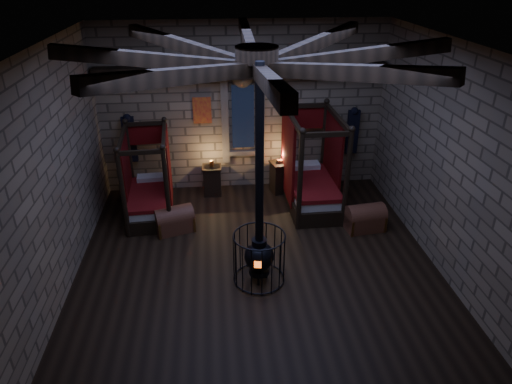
{
  "coord_description": "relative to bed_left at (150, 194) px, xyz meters",
  "views": [
    {
      "loc": [
        -0.74,
        -7.45,
        5.41
      ],
      "look_at": [
        0.05,
        0.6,
        1.26
      ],
      "focal_mm": 32.0,
      "sensor_mm": 36.0,
      "label": 1
    }
  ],
  "objects": [
    {
      "name": "room",
      "position": [
        2.29,
        -2.12,
        3.25
      ],
      "size": [
        7.02,
        7.02,
        4.29
      ],
      "color": "black",
      "rests_on": "ground"
    },
    {
      "name": "nightstand_left",
      "position": [
        1.46,
        0.85,
        -0.1
      ],
      "size": [
        0.49,
        0.47,
        0.93
      ],
      "rotation": [
        0.0,
        0.0,
        -0.03
      ],
      "color": "black",
      "rests_on": "ground"
    },
    {
      "name": "nightstand_right",
      "position": [
        3.22,
        0.82,
        -0.08
      ],
      "size": [
        0.6,
        0.59,
        0.89
      ],
      "rotation": [
        0.0,
        0.0,
        0.23
      ],
      "color": "black",
      "rests_on": "ground"
    },
    {
      "name": "bed_right",
      "position": [
        3.84,
        0.08,
        0.07
      ],
      "size": [
        1.18,
        2.19,
        2.26
      ],
      "rotation": [
        0.0,
        0.0,
        0.01
      ],
      "color": "black",
      "rests_on": "ground"
    },
    {
      "name": "bed_left",
      "position": [
        0.0,
        0.0,
        0.0
      ],
      "size": [
        1.12,
        1.96,
        1.99
      ],
      "rotation": [
        0.0,
        0.0,
        0.06
      ],
      "color": "black",
      "rests_on": "ground"
    },
    {
      "name": "trunk_right",
      "position": [
        4.81,
        -1.2,
        -0.22
      ],
      "size": [
        0.9,
        0.64,
        0.61
      ],
      "rotation": [
        0.0,
        0.0,
        0.13
      ],
      "color": "brown",
      "rests_on": "ground"
    },
    {
      "name": "stove",
      "position": [
        2.28,
        -2.79,
        0.12
      ],
      "size": [
        0.97,
        0.97,
        4.05
      ],
      "rotation": [
        0.0,
        0.0,
        -0.19
      ],
      "color": "black",
      "rests_on": "ground"
    },
    {
      "name": "trunk_left",
      "position": [
        0.6,
        -0.86,
        -0.23
      ],
      "size": [
        0.93,
        0.74,
        0.6
      ],
      "rotation": [
        0.0,
        0.0,
        0.3
      ],
      "color": "brown",
      "rests_on": "ground"
    }
  ]
}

